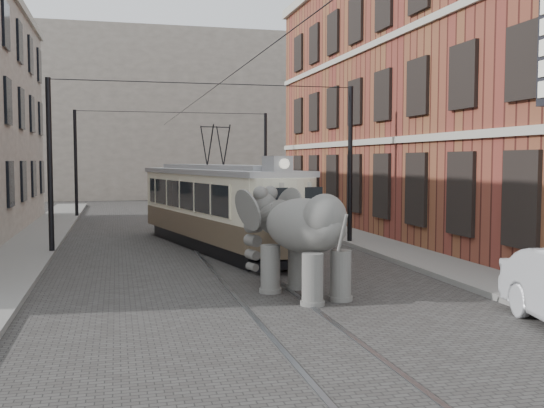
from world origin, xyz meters
name	(u,v)px	position (x,y,z in m)	size (l,w,h in m)	color
ground	(248,280)	(0.00, 0.00, 0.00)	(120.00, 120.00, 0.00)	#3D3B38
tram_rails	(248,279)	(0.00, 0.00, 0.01)	(1.54, 80.00, 0.02)	slate
sidewalk_right	(448,268)	(6.00, 0.00, 0.07)	(2.00, 60.00, 0.15)	slate
brick_building	(449,98)	(11.00, 9.00, 6.00)	(8.00, 26.00, 12.00)	maroon
distant_block	(156,117)	(0.00, 40.00, 7.00)	(28.00, 10.00, 14.00)	gray
catenary	(213,167)	(-0.20, 5.00, 3.00)	(11.00, 30.20, 6.00)	black
tram	(216,188)	(0.08, 6.22, 2.24)	(2.33, 11.27, 4.47)	beige
elephant	(305,242)	(0.88, -2.34, 1.30)	(2.34, 4.24, 2.60)	#5C5A55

